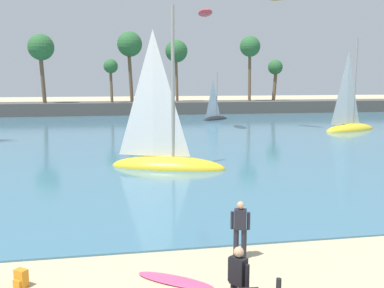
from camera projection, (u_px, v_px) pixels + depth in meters
sea at (131, 117)px, 57.64m from camera, size 220.00×91.95×0.06m
palm_headland at (121, 98)px, 62.92m from camera, size 97.95×6.08×11.91m
person_rigging_by_gear at (238, 283)px, 8.85m from camera, size 0.35×0.48×1.67m
person_at_waterline at (240, 228)px, 12.12m from camera, size 0.53×0.30×1.67m
backpack_near_kite at (21, 279)px, 10.53m from camera, size 0.37×0.37×0.44m
surfboard at (175, 280)px, 10.81m from camera, size 2.02×1.63×0.08m
sailboat_near_shore at (215, 115)px, 54.21m from camera, size 4.24×3.65×6.28m
sailboat_toward_headland at (350, 122)px, 42.72m from camera, size 6.88×4.29×9.60m
sailboat_far_left at (165, 152)px, 24.55m from camera, size 6.89×4.27×9.60m
kite_aloft_low_near_shore at (205, 13)px, 40.98m from camera, size 1.63×3.83×0.60m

